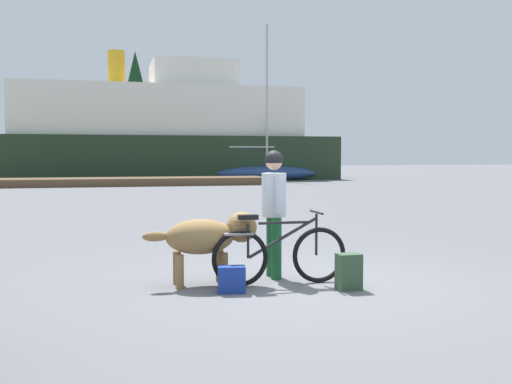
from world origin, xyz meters
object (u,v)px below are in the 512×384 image
Objects in this scene: bicycle at (279,254)px; sailboat_moored at (267,172)px; dog at (208,237)px; ferry_boat at (161,135)px; handbag_pannier at (232,279)px; backpack at (349,272)px; person_cyclist at (274,202)px.

sailboat_moored is (7.66, 28.93, 0.15)m from bicycle.
dog is 0.06× the size of ferry_boat.
ferry_boat is at bearing 86.43° from handbag_pannier.
backpack is 0.02× the size of ferry_boat.
backpack is 30.18m from sailboat_moored.
dog is 1.76m from backpack.
handbag_pannier is (0.19, -0.48, -0.44)m from dog.
dog is at bearing 157.18° from backpack.
handbag_pannier is at bearing 172.49° from backpack.
sailboat_moored reaches higher than backpack.
dog is 4.42× the size of handbag_pannier.
backpack is (0.67, -0.89, -0.78)m from person_cyclist.
dog is (-0.90, -0.23, -0.39)m from person_cyclist.
person_cyclist is (0.06, 0.45, 0.61)m from bicycle.
dog reaches higher than backpack.
sailboat_moored reaches higher than person_cyclist.
handbag_pannier is at bearing -68.19° from dog.
dog is at bearing -165.79° from person_cyclist.
person_cyclist reaches higher than bicycle.
sailboat_moored is (6.23, -4.26, -2.39)m from ferry_boat.
bicycle reaches higher than dog.
person_cyclist is 1.18× the size of dog.
backpack is (0.73, -0.44, -0.17)m from bicycle.
sailboat_moored is at bearing -34.40° from ferry_boat.
handbag_pannier is at bearing -105.90° from sailboat_moored.
person_cyclist is at bearing 44.95° from handbag_pannier.
bicycle is 1.03× the size of person_cyclist.
backpack is 1.35× the size of handbag_pannier.
ferry_boat reaches higher than backpack.
ferry_boat is at bearing 87.60° from person_cyclist.
dog is (-0.85, 0.22, 0.22)m from bicycle.
sailboat_moored reaches higher than ferry_boat.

